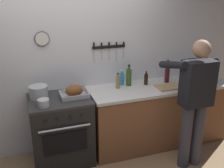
% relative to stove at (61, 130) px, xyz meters
% --- Properties ---
extents(wall_back, '(6.00, 0.13, 2.60)m').
position_rel_stove_xyz_m(wall_back, '(0.22, 0.36, 0.85)').
color(wall_back, silver).
rests_on(wall_back, ground).
extents(counter_block, '(2.03, 0.65, 0.90)m').
position_rel_stove_xyz_m(counter_block, '(1.43, 0.00, 0.01)').
color(counter_block, brown).
rests_on(counter_block, ground).
extents(stove, '(0.76, 0.67, 0.90)m').
position_rel_stove_xyz_m(stove, '(0.00, 0.00, 0.00)').
color(stove, black).
rests_on(stove, ground).
extents(person_cook, '(0.51, 0.63, 1.66)m').
position_rel_stove_xyz_m(person_cook, '(1.55, -0.62, 0.50)').
color(person_cook, '#383842').
rests_on(person_cook, ground).
extents(roasting_pan, '(0.35, 0.26, 0.16)m').
position_rel_stove_xyz_m(roasting_pan, '(0.19, -0.02, 0.52)').
color(roasting_pan, '#B7B7BC').
rests_on(roasting_pan, stove).
extents(stock_pot, '(0.23, 0.23, 0.16)m').
position_rel_stove_xyz_m(stock_pot, '(-0.23, 0.09, 0.53)').
color(stock_pot, '#B7B7BC').
rests_on(stock_pot, stove).
extents(saucepan, '(0.14, 0.14, 0.09)m').
position_rel_stove_xyz_m(saucepan, '(-0.20, -0.17, 0.49)').
color(saucepan, '#B7B7BC').
rests_on(saucepan, stove).
extents(cutting_board, '(0.36, 0.24, 0.02)m').
position_rel_stove_xyz_m(cutting_board, '(1.49, -0.11, 0.46)').
color(cutting_board, tan).
rests_on(cutting_board, counter_block).
extents(bottle_dish_soap, '(0.06, 0.06, 0.22)m').
position_rel_stove_xyz_m(bottle_dish_soap, '(0.91, 0.20, 0.54)').
color(bottle_dish_soap, '#338CCC').
rests_on(bottle_dish_soap, counter_block).
extents(bottle_soy_sauce, '(0.05, 0.05, 0.20)m').
position_rel_stove_xyz_m(bottle_soy_sauce, '(1.24, 0.10, 0.53)').
color(bottle_soy_sauce, black).
rests_on(bottle_soy_sauce, counter_block).
extents(bottle_wine_red, '(0.07, 0.07, 0.33)m').
position_rel_stove_xyz_m(bottle_wine_red, '(1.57, 0.09, 0.59)').
color(bottle_wine_red, '#47141E').
rests_on(bottle_wine_red, counter_block).
extents(bottle_olive_oil, '(0.07, 0.07, 0.30)m').
position_rel_stove_xyz_m(bottle_olive_oil, '(1.00, 0.15, 0.58)').
color(bottle_olive_oil, '#385623').
rests_on(bottle_olive_oil, counter_block).
extents(bottle_vinegar, '(0.06, 0.06, 0.22)m').
position_rel_stove_xyz_m(bottle_vinegar, '(0.81, 0.09, 0.54)').
color(bottle_vinegar, '#997F4C').
rests_on(bottle_vinegar, counter_block).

